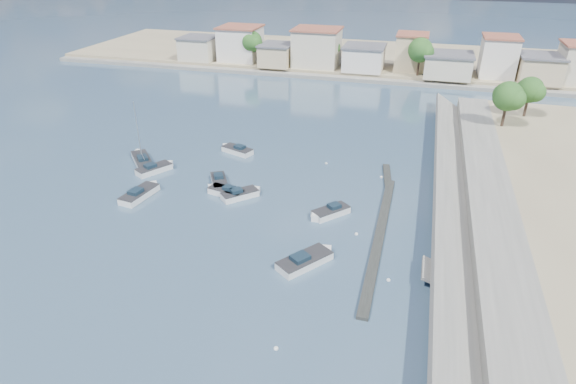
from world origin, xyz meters
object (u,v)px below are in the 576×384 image
object	(u,v)px
motorboat_d	(329,213)
motorboat_e	(156,169)
motorboat_f	(236,150)
motorboat_b	(242,194)
sailboat	(142,160)
motorboat_g	(220,183)
motorboat_h	(307,260)
motorboat_a	(141,193)
motorboat_c	(225,192)

from	to	relation	value
motorboat_d	motorboat_e	bearing A→B (deg)	168.22
motorboat_f	motorboat_b	bearing A→B (deg)	-66.02
motorboat_e	sailboat	size ratio (longest dim) A/B	0.55
motorboat_g	motorboat_h	size ratio (longest dim) A/B	0.86
motorboat_a	motorboat_h	size ratio (longest dim) A/B	1.05
motorboat_a	motorboat_f	size ratio (longest dim) A/B	1.15
motorboat_h	sailboat	world-z (taller)	sailboat
motorboat_a	motorboat_b	xyz separation A→B (m)	(11.76, 3.10, -0.00)
motorboat_a	motorboat_e	xyz separation A→B (m)	(-1.83, 6.76, -0.00)
motorboat_e	motorboat_h	bearing A→B (deg)	-30.80
motorboat_b	motorboat_c	bearing A→B (deg)	178.46
motorboat_c	motorboat_f	xyz separation A→B (m)	(-3.38, 12.51, -0.00)
motorboat_b	sailboat	size ratio (longest dim) A/B	0.49
motorboat_c	motorboat_h	bearing A→B (deg)	-40.10
motorboat_e	motorboat_d	bearing A→B (deg)	-11.78
motorboat_h	sailboat	bearing A→B (deg)	149.04
motorboat_b	motorboat_g	distance (m)	4.26
motorboat_f	motorboat_h	size ratio (longest dim) A/B	0.91
motorboat_b	motorboat_d	size ratio (longest dim) A/B	0.99
motorboat_c	sailboat	distance (m)	15.75
motorboat_c	motorboat_e	xyz separation A→B (m)	(-11.39, 3.60, -0.00)
motorboat_a	motorboat_g	distance (m)	9.54
motorboat_b	sailboat	xyz separation A→B (m)	(-16.90, 5.74, 0.03)
motorboat_f	sailboat	bearing A→B (deg)	-148.87
motorboat_e	motorboat_g	bearing A→B (deg)	-9.26
motorboat_d	motorboat_e	distance (m)	25.11
motorboat_a	motorboat_c	xyz separation A→B (m)	(9.55, 3.16, 0.00)
motorboat_a	motorboat_g	bearing A→B (deg)	32.70
motorboat_a	motorboat_g	world-z (taller)	same
motorboat_c	motorboat_f	world-z (taller)	same
motorboat_c	motorboat_a	bearing A→B (deg)	-161.71
motorboat_h	sailboat	distance (m)	32.22
motorboat_b	motorboat_g	xyz separation A→B (m)	(-3.73, 2.05, 0.00)
motorboat_b	motorboat_f	distance (m)	13.76
motorboat_a	sailboat	world-z (taller)	sailboat
motorboat_f	motorboat_g	size ratio (longest dim) A/B	1.05
motorboat_a	sailboat	distance (m)	10.22
motorboat_e	motorboat_g	world-z (taller)	same
motorboat_f	motorboat_a	bearing A→B (deg)	-111.50
motorboat_c	motorboat_h	size ratio (longest dim) A/B	0.88
motorboat_e	motorboat_h	xyz separation A→B (m)	(24.32, -14.50, 0.00)
motorboat_d	sailboat	world-z (taller)	sailboat
motorboat_a	motorboat_b	distance (m)	12.16
motorboat_d	motorboat_f	distance (m)	21.72
motorboat_c	motorboat_f	distance (m)	12.96
motorboat_a	motorboat_d	xyz separation A→B (m)	(22.75, 1.64, -0.00)
motorboat_f	motorboat_g	world-z (taller)	same
motorboat_c	sailboat	size ratio (longest dim) A/B	0.56
motorboat_a	motorboat_d	bearing A→B (deg)	4.11
motorboat_d	motorboat_g	world-z (taller)	same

